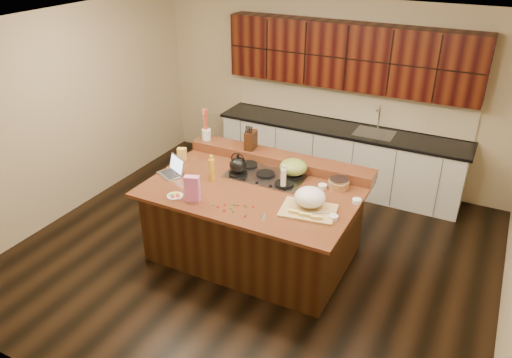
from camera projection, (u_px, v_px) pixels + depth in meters
The scene contains 35 objects.
room at pixel (254, 153), 5.49m from camera, with size 5.52×5.02×2.72m.
island at pixel (254, 221), 5.90m from camera, with size 2.40×1.60×0.92m.
back_ledge at pixel (280, 159), 6.21m from camera, with size 2.40×0.30×0.12m, color black.
cooktop at pixel (266, 175), 5.92m from camera, with size 0.92×0.52×0.05m.
back_counter at pixel (342, 123), 7.29m from camera, with size 3.70×0.66×2.40m.
kettle at pixel (238, 165), 5.88m from camera, with size 0.21×0.21×0.19m, color black.
green_bowl at pixel (294, 167), 5.84m from camera, with size 0.33×0.33×0.18m, color olive.
laptop at pixel (173, 170), 5.95m from camera, with size 0.38×0.35×0.21m.
oil_bottle at pixel (212, 170), 5.77m from camera, with size 0.07×0.07×0.27m, color gold.
vinegar_bottle at pixel (283, 179), 5.59m from camera, with size 0.06×0.06×0.25m, color silver.
wooden_tray at pixel (310, 200), 5.21m from camera, with size 0.62×0.50×0.23m.
ramekin_a at pixel (333, 218), 5.06m from camera, with size 0.10×0.10×0.04m, color white.
ramekin_b at pixel (357, 201), 5.36m from camera, with size 0.10×0.10×0.04m, color white.
ramekin_c at pixel (322, 186), 5.65m from camera, with size 0.10×0.10×0.04m, color white.
strainer_bowl at pixel (339, 184), 5.66m from camera, with size 0.24×0.24×0.09m, color #996B3F.
kitchen_timer at pixel (264, 215), 5.08m from camera, with size 0.08×0.08×0.07m, color silver.
pink_bag at pixel (192, 189), 5.34m from camera, with size 0.16×0.08×0.30m, color pink.
candy_plate at pixel (175, 196), 5.49m from camera, with size 0.18×0.18×0.01m, color white.
package_box at pixel (182, 154), 6.31m from camera, with size 0.11×0.08×0.15m, color #F7C557.
utensil_crock at pixel (206, 134), 6.59m from camera, with size 0.12×0.12×0.14m, color white.
knife_block at pixel (251, 140), 6.30m from camera, with size 0.12×0.19×0.23m, color black.
gumdrop_0 at pixel (225, 205), 5.32m from camera, with size 0.02×0.02×0.02m, color red.
gumdrop_1 at pixel (236, 205), 5.31m from camera, with size 0.02×0.02×0.02m, color #198C26.
gumdrop_2 at pixel (224, 211), 5.21m from camera, with size 0.02×0.02×0.02m, color red.
gumdrop_3 at pixel (246, 207), 5.28m from camera, with size 0.02×0.02×0.02m, color #198C26.
gumdrop_4 at pixel (218, 207), 5.28m from camera, with size 0.02×0.02×0.02m, color red.
gumdrop_5 at pixel (213, 205), 5.31m from camera, with size 0.02×0.02×0.02m, color #198C26.
gumdrop_6 at pixel (253, 206), 5.28m from camera, with size 0.02×0.02×0.02m, color red.
gumdrop_7 at pixel (230, 208), 5.25m from camera, with size 0.02×0.02×0.02m, color #198C26.
gumdrop_8 at pixel (244, 205), 5.31m from camera, with size 0.02×0.02×0.02m, color red.
gumdrop_9 at pixel (234, 204), 5.33m from camera, with size 0.02×0.02×0.02m, color #198C26.
gumdrop_10 at pixel (238, 205), 5.31m from camera, with size 0.02×0.02×0.02m, color red.
gumdrop_11 at pixel (233, 211), 5.19m from camera, with size 0.02×0.02×0.02m, color #198C26.
gumdrop_12 at pixel (245, 216), 5.11m from camera, with size 0.02×0.02×0.02m, color red.
gumdrop_13 at pixel (246, 215), 5.13m from camera, with size 0.02×0.02×0.02m, color #198C26.
Camera 1 is at (2.31, -4.44, 3.63)m, focal length 35.00 mm.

